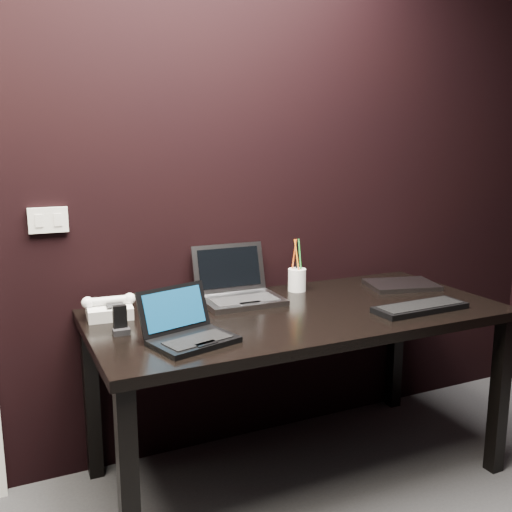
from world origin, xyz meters
name	(u,v)px	position (x,y,z in m)	size (l,w,h in m)	color
wall_back	(195,171)	(0.00, 1.80, 1.30)	(4.00, 4.00, 0.00)	black
wall_switch	(48,220)	(-0.62, 1.79, 1.12)	(0.15, 0.02, 0.10)	silver
desk	(298,328)	(0.30, 1.40, 0.66)	(1.70, 0.80, 0.74)	black
netbook	(188,331)	(-0.23, 1.23, 0.78)	(0.33, 0.31, 0.18)	black
silver_laptop	(238,291)	(0.13, 1.63, 0.78)	(0.34, 0.31, 0.23)	gray
ext_keyboard	(420,307)	(0.75, 1.18, 0.75)	(0.41, 0.15, 0.03)	black
closed_laptop	(401,285)	(0.93, 1.53, 0.75)	(0.36, 0.30, 0.02)	gray
desk_phone	(109,308)	(-0.43, 1.62, 0.78)	(0.21, 0.17, 0.10)	white
mobile_phone	(120,323)	(-0.43, 1.41, 0.78)	(0.06, 0.05, 0.10)	black
pen_cup	(297,279)	(0.44, 1.68, 0.80)	(0.09, 0.09, 0.25)	white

